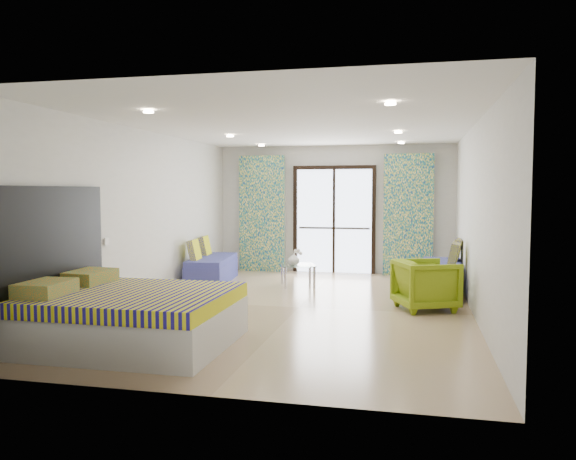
% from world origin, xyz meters
% --- Properties ---
extents(floor, '(5.00, 7.50, 0.01)m').
position_xyz_m(floor, '(0.00, 0.00, 0.00)').
color(floor, '#A38361').
rests_on(floor, ground).
extents(ceiling, '(5.00, 7.50, 0.01)m').
position_xyz_m(ceiling, '(0.00, 0.00, 2.70)').
color(ceiling, silver).
rests_on(ceiling, ground).
extents(wall_back, '(5.00, 0.01, 2.70)m').
position_xyz_m(wall_back, '(0.00, 3.75, 1.35)').
color(wall_back, silver).
rests_on(wall_back, ground).
extents(wall_front, '(5.00, 0.01, 2.70)m').
position_xyz_m(wall_front, '(0.00, -3.75, 1.35)').
color(wall_front, silver).
rests_on(wall_front, ground).
extents(wall_left, '(0.01, 7.50, 2.70)m').
position_xyz_m(wall_left, '(-2.50, 0.00, 1.35)').
color(wall_left, silver).
rests_on(wall_left, ground).
extents(wall_right, '(0.01, 7.50, 2.70)m').
position_xyz_m(wall_right, '(2.50, 0.00, 1.35)').
color(wall_right, silver).
rests_on(wall_right, ground).
extents(balcony_door, '(1.76, 0.08, 2.28)m').
position_xyz_m(balcony_door, '(0.00, 3.72, 1.26)').
color(balcony_door, black).
rests_on(balcony_door, floor).
extents(balcony_rail, '(1.52, 0.03, 0.04)m').
position_xyz_m(balcony_rail, '(0.00, 3.73, 0.95)').
color(balcony_rail, '#595451').
rests_on(balcony_rail, balcony_door).
extents(curtain_left, '(1.00, 0.10, 2.50)m').
position_xyz_m(curtain_left, '(-1.55, 3.57, 1.25)').
color(curtain_left, white).
rests_on(curtain_left, floor).
extents(curtain_right, '(1.00, 0.10, 2.50)m').
position_xyz_m(curtain_right, '(1.55, 3.57, 1.25)').
color(curtain_right, white).
rests_on(curtain_right, floor).
extents(downlight_a, '(0.12, 0.12, 0.02)m').
position_xyz_m(downlight_a, '(-1.40, -2.00, 2.67)').
color(downlight_a, '#FFE0B2').
rests_on(downlight_a, ceiling).
extents(downlight_b, '(0.12, 0.12, 0.02)m').
position_xyz_m(downlight_b, '(1.40, -2.00, 2.67)').
color(downlight_b, '#FFE0B2').
rests_on(downlight_b, ceiling).
extents(downlight_c, '(0.12, 0.12, 0.02)m').
position_xyz_m(downlight_c, '(-1.40, 1.00, 2.67)').
color(downlight_c, '#FFE0B2').
rests_on(downlight_c, ceiling).
extents(downlight_d, '(0.12, 0.12, 0.02)m').
position_xyz_m(downlight_d, '(1.40, 1.00, 2.67)').
color(downlight_d, '#FFE0B2').
rests_on(downlight_d, ceiling).
extents(downlight_e, '(0.12, 0.12, 0.02)m').
position_xyz_m(downlight_e, '(-1.40, 3.00, 2.67)').
color(downlight_e, '#FFE0B2').
rests_on(downlight_e, ceiling).
extents(downlight_f, '(0.12, 0.12, 0.02)m').
position_xyz_m(downlight_f, '(1.40, 3.00, 2.67)').
color(downlight_f, '#FFE0B2').
rests_on(downlight_f, ceiling).
extents(headboard, '(0.06, 2.10, 1.50)m').
position_xyz_m(headboard, '(-2.46, -2.43, 1.05)').
color(headboard, black).
rests_on(headboard, floor).
extents(switch_plate, '(0.02, 0.10, 0.10)m').
position_xyz_m(switch_plate, '(-2.47, -1.18, 1.05)').
color(switch_plate, silver).
rests_on(switch_plate, wall_left).
extents(bed, '(2.23, 1.82, 0.77)m').
position_xyz_m(bed, '(-1.48, -2.43, 0.32)').
color(bed, silver).
rests_on(bed, floor).
extents(daybed_left, '(0.88, 1.80, 0.85)m').
position_xyz_m(daybed_left, '(-2.12, 1.95, 0.26)').
color(daybed_left, '#3A3E8C').
rests_on(daybed_left, floor).
extents(daybed_right, '(0.94, 1.92, 0.91)m').
position_xyz_m(daybed_right, '(2.12, 1.73, 0.28)').
color(daybed_right, '#3A3E8C').
rests_on(daybed_right, floor).
extents(coffee_table, '(0.76, 0.76, 0.69)m').
position_xyz_m(coffee_table, '(-0.40, 1.86, 0.35)').
color(coffee_table, silver).
rests_on(coffee_table, floor).
extents(vase, '(0.27, 0.28, 0.21)m').
position_xyz_m(vase, '(-0.46, 1.80, 0.50)').
color(vase, white).
rests_on(vase, coffee_table).
extents(armchair, '(0.99, 1.02, 0.81)m').
position_xyz_m(armchair, '(1.85, 0.25, 0.41)').
color(armchair, olive).
rests_on(armchair, floor).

